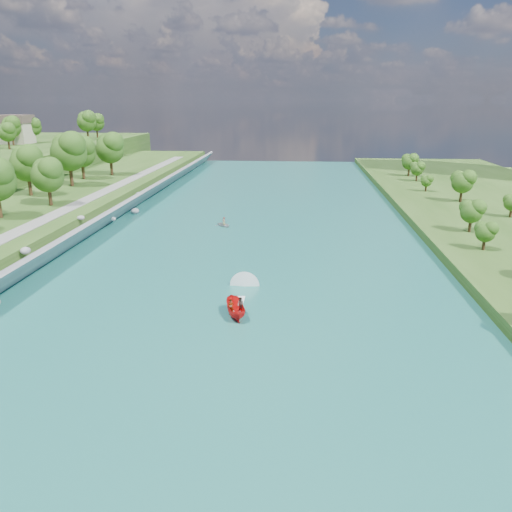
{
  "coord_description": "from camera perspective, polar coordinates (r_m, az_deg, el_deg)",
  "views": [
    {
      "loc": [
        7.49,
        -45.28,
        21.58
      ],
      "look_at": [
        2.26,
        15.41,
        2.5
      ],
      "focal_mm": 35.0,
      "sensor_mm": 36.0,
      "label": 1
    }
  ],
  "objects": [
    {
      "name": "riverside_path",
      "position": [
        78.65,
        -25.83,
        2.38
      ],
      "size": [
        3.0,
        200.0,
        0.1
      ],
      "primitive_type": "cube",
      "color": "gray",
      "rests_on": "berm_west"
    },
    {
      "name": "trees_ridge",
      "position": [
        167.91,
        -22.69,
        13.45
      ],
      "size": [
        18.93,
        64.37,
        10.97
      ],
      "color": "#254E15",
      "rests_on": "ridge_west"
    },
    {
      "name": "ground",
      "position": [
        50.72,
        -4.08,
        -7.84
      ],
      "size": [
        260.0,
        260.0,
        0.0
      ],
      "primitive_type": "plane",
      "color": "#2D5119",
      "rests_on": "ground"
    },
    {
      "name": "riprap_bank",
      "position": [
        74.85,
        -21.75,
        0.81
      ],
      "size": [
        4.26,
        236.0,
        4.15
      ],
      "color": "slate",
      "rests_on": "ground"
    },
    {
      "name": "river_water",
      "position": [
        69.15,
        -1.54,
        -0.76
      ],
      "size": [
        55.0,
        240.0,
        0.1
      ],
      "primitive_type": "cube",
      "color": "#1A5D64",
      "rests_on": "ground"
    },
    {
      "name": "raft",
      "position": [
        89.07,
        -3.68,
        3.65
      ],
      "size": [
        3.78,
        3.88,
        1.63
      ],
      "rotation": [
        0.0,
        0.0,
        0.71
      ],
      "color": "#95989E",
      "rests_on": "river_water"
    },
    {
      "name": "motorboat",
      "position": [
        53.06,
        -2.21,
        -5.59
      ],
      "size": [
        3.6,
        19.24,
        2.01
      ],
      "rotation": [
        0.0,
        0.0,
        3.44
      ],
      "color": "red",
      "rests_on": "river_water"
    }
  ]
}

